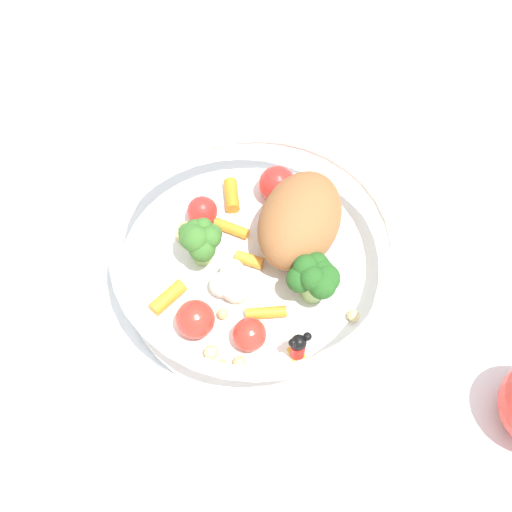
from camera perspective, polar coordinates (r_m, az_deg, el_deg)
name	(u,v)px	position (r m, az deg, el deg)	size (l,w,h in m)	color
ground_plane	(268,281)	(0.54, 1.05, -2.22)	(2.40, 2.40, 0.00)	white
food_container	(264,250)	(0.52, 0.69, 0.57)	(0.23, 0.23, 0.07)	white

